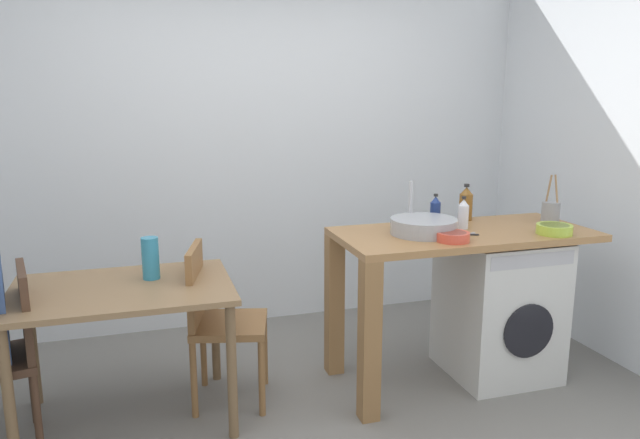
{
  "coord_description": "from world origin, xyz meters",
  "views": [
    {
      "loc": [
        -0.78,
        -2.59,
        1.7
      ],
      "look_at": [
        0.15,
        0.45,
        1.03
      ],
      "focal_mm": 33.45,
      "sensor_mm": 36.0,
      "label": 1
    }
  ],
  "objects_px": {
    "chair_opposite": "(216,315)",
    "bottle_tall_green": "(435,211)",
    "bottle_squat_brown": "(463,214)",
    "washing_machine": "(498,306)",
    "colander": "(554,229)",
    "utensil_crock": "(551,212)",
    "dining_table": "(123,305)",
    "vase": "(151,258)",
    "bottle_clear_small": "(466,204)",
    "chair_person_seat": "(5,349)",
    "mixing_bowl": "(453,236)"
  },
  "relations": [
    {
      "from": "chair_opposite",
      "to": "bottle_tall_green",
      "type": "relative_size",
      "value": 4.8
    },
    {
      "from": "bottle_tall_green",
      "to": "bottle_squat_brown",
      "type": "height_order",
      "value": "bottle_squat_brown"
    },
    {
      "from": "washing_machine",
      "to": "bottle_squat_brown",
      "type": "distance_m",
      "value": 0.63
    },
    {
      "from": "colander",
      "to": "utensil_crock",
      "type": "bearing_deg",
      "value": 56.3
    },
    {
      "from": "dining_table",
      "to": "bottle_tall_green",
      "type": "xyz_separation_m",
      "value": [
        1.84,
        0.14,
        0.36
      ]
    },
    {
      "from": "chair_opposite",
      "to": "utensil_crock",
      "type": "xyz_separation_m",
      "value": [
        2.07,
        -0.1,
        0.48
      ]
    },
    {
      "from": "washing_machine",
      "to": "bottle_tall_green",
      "type": "relative_size",
      "value": 4.58
    },
    {
      "from": "vase",
      "to": "bottle_tall_green",
      "type": "bearing_deg",
      "value": 1.41
    },
    {
      "from": "chair_opposite",
      "to": "bottle_squat_brown",
      "type": "distance_m",
      "value": 1.55
    },
    {
      "from": "bottle_tall_green",
      "to": "bottle_clear_small",
      "type": "xyz_separation_m",
      "value": [
        0.25,
        0.06,
        0.02
      ]
    },
    {
      "from": "chair_person_seat",
      "to": "utensil_crock",
      "type": "relative_size",
      "value": 3.0
    },
    {
      "from": "mixing_bowl",
      "to": "vase",
      "type": "relative_size",
      "value": 0.81
    },
    {
      "from": "mixing_bowl",
      "to": "bottle_tall_green",
      "type": "bearing_deg",
      "value": 74.87
    },
    {
      "from": "utensil_crock",
      "to": "bottle_tall_green",
      "type": "bearing_deg",
      "value": 166.54
    },
    {
      "from": "dining_table",
      "to": "bottle_squat_brown",
      "type": "relative_size",
      "value": 5.69
    },
    {
      "from": "bottle_clear_small",
      "to": "washing_machine",
      "type": "bearing_deg",
      "value": -71.78
    },
    {
      "from": "chair_opposite",
      "to": "utensil_crock",
      "type": "bearing_deg",
      "value": 101.51
    },
    {
      "from": "bottle_squat_brown",
      "to": "vase",
      "type": "relative_size",
      "value": 0.86
    },
    {
      "from": "chair_opposite",
      "to": "mixing_bowl",
      "type": "height_order",
      "value": "mixing_bowl"
    },
    {
      "from": "mixing_bowl",
      "to": "utensil_crock",
      "type": "bearing_deg",
      "value": 16.97
    },
    {
      "from": "dining_table",
      "to": "washing_machine",
      "type": "height_order",
      "value": "washing_machine"
    },
    {
      "from": "bottle_clear_small",
      "to": "colander",
      "type": "bearing_deg",
      "value": -60.69
    },
    {
      "from": "chair_opposite",
      "to": "vase",
      "type": "xyz_separation_m",
      "value": [
        -0.33,
        0.03,
        0.34
      ]
    },
    {
      "from": "dining_table",
      "to": "bottle_squat_brown",
      "type": "bearing_deg",
      "value": -0.48
    },
    {
      "from": "chair_person_seat",
      "to": "bottle_tall_green",
      "type": "distance_m",
      "value": 2.45
    },
    {
      "from": "bottle_tall_green",
      "to": "vase",
      "type": "relative_size",
      "value": 0.83
    },
    {
      "from": "washing_machine",
      "to": "bottle_squat_brown",
      "type": "height_order",
      "value": "bottle_squat_brown"
    },
    {
      "from": "bottle_squat_brown",
      "to": "bottle_clear_small",
      "type": "distance_m",
      "value": 0.26
    },
    {
      "from": "chair_person_seat",
      "to": "washing_machine",
      "type": "xyz_separation_m",
      "value": [
        2.73,
        0.01,
        -0.08
      ]
    },
    {
      "from": "dining_table",
      "to": "mixing_bowl",
      "type": "distance_m",
      "value": 1.78
    },
    {
      "from": "washing_machine",
      "to": "dining_table",
      "type": "bearing_deg",
      "value": 177.91
    },
    {
      "from": "dining_table",
      "to": "vase",
      "type": "height_order",
      "value": "vase"
    },
    {
      "from": "chair_person_seat",
      "to": "mixing_bowl",
      "type": "bearing_deg",
      "value": -106.31
    },
    {
      "from": "bottle_tall_green",
      "to": "utensil_crock",
      "type": "distance_m",
      "value": 0.73
    },
    {
      "from": "chair_person_seat",
      "to": "bottle_squat_brown",
      "type": "xyz_separation_m",
      "value": [
        2.49,
        0.07,
        0.5
      ]
    },
    {
      "from": "chair_opposite",
      "to": "mixing_bowl",
      "type": "distance_m",
      "value": 1.37
    },
    {
      "from": "washing_machine",
      "to": "mixing_bowl",
      "type": "height_order",
      "value": "mixing_bowl"
    },
    {
      "from": "washing_machine",
      "to": "bottle_tall_green",
      "type": "distance_m",
      "value": 0.7
    },
    {
      "from": "mixing_bowl",
      "to": "utensil_crock",
      "type": "height_order",
      "value": "utensil_crock"
    },
    {
      "from": "utensil_crock",
      "to": "washing_machine",
      "type": "bearing_deg",
      "value": -171.9
    },
    {
      "from": "chair_opposite",
      "to": "washing_machine",
      "type": "height_order",
      "value": "chair_opposite"
    },
    {
      "from": "chair_person_seat",
      "to": "chair_opposite",
      "type": "bearing_deg",
      "value": -92.97
    },
    {
      "from": "washing_machine",
      "to": "mixing_bowl",
      "type": "distance_m",
      "value": 0.72
    },
    {
      "from": "chair_person_seat",
      "to": "bottle_squat_brown",
      "type": "bearing_deg",
      "value": -99.9
    },
    {
      "from": "bottle_squat_brown",
      "to": "vase",
      "type": "xyz_separation_m",
      "value": [
        -1.79,
        0.12,
        -0.15
      ]
    },
    {
      "from": "dining_table",
      "to": "bottle_tall_green",
      "type": "height_order",
      "value": "bottle_tall_green"
    },
    {
      "from": "colander",
      "to": "mixing_bowl",
      "type": "bearing_deg",
      "value": 178.21
    },
    {
      "from": "bottle_squat_brown",
      "to": "bottle_clear_small",
      "type": "relative_size",
      "value": 0.84
    },
    {
      "from": "bottle_clear_small",
      "to": "colander",
      "type": "relative_size",
      "value": 1.15
    },
    {
      "from": "bottle_squat_brown",
      "to": "washing_machine",
      "type": "bearing_deg",
      "value": -14.9
    }
  ]
}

